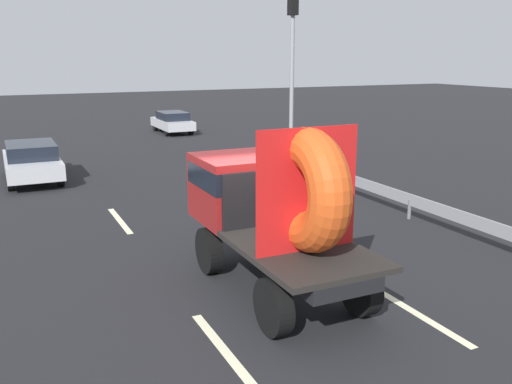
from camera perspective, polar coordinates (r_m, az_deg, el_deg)
name	(u,v)px	position (r m, az deg, el deg)	size (l,w,h in m)	color
ground_plane	(274,282)	(11.23, 1.92, -9.26)	(120.00, 120.00, 0.00)	black
flatbed_truck	(269,202)	(10.60, 1.37, -1.08)	(2.02, 4.68, 3.29)	black
distant_sedan	(32,160)	(21.47, -22.11, 3.03)	(1.82, 4.24, 1.38)	black
traffic_light	(292,57)	(21.73, 3.76, 13.69)	(0.42, 0.36, 6.77)	gray
guardrail	(368,186)	(17.25, 11.51, 0.61)	(0.10, 15.19, 0.71)	gray
lane_dash_left_near	(229,357)	(8.70, -2.76, -16.60)	(3.00, 0.16, 0.01)	beige
lane_dash_left_far	(120,220)	(15.67, -13.86, -2.87)	(2.60, 0.16, 0.01)	beige
lane_dash_right_near	(423,317)	(10.24, 16.84, -12.26)	(2.32, 0.16, 0.01)	beige
lane_dash_right_far	(238,206)	(16.65, -1.86, -1.47)	(2.61, 0.16, 0.01)	beige
oncoming_car	(173,122)	(32.83, -8.60, 7.20)	(1.61, 3.77, 1.23)	black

